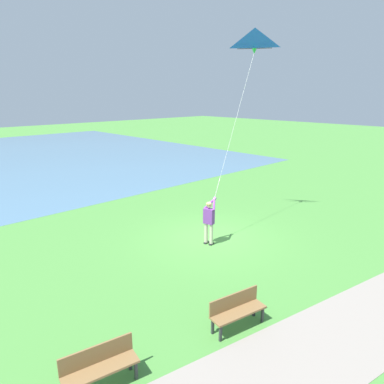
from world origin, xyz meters
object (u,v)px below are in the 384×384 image
(person_kite_flyer, at_px, (209,219))
(park_bench_near_walkway, at_px, (237,309))
(flying_kite, at_px, (254,41))
(park_bench_far_walkway, at_px, (99,364))

(person_kite_flyer, height_order, park_bench_near_walkway, person_kite_flyer)
(flying_kite, distance_m, park_bench_far_walkway, 12.81)
(flying_kite, xyz_separation_m, park_bench_near_walkway, (-4.62, 6.36, -7.25))
(person_kite_flyer, bearing_deg, park_bench_far_walkway, 116.60)
(person_kite_flyer, xyz_separation_m, park_bench_far_walkway, (-3.30, 6.58, -0.54))
(park_bench_near_walkway, bearing_deg, person_kite_flyer, -38.37)
(person_kite_flyer, relative_size, park_bench_near_walkway, 1.17)
(flying_kite, relative_size, park_bench_near_walkway, 4.17)
(park_bench_far_walkway, bearing_deg, park_bench_near_walkway, -101.26)
(flying_kite, relative_size, park_bench_far_walkway, 4.17)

